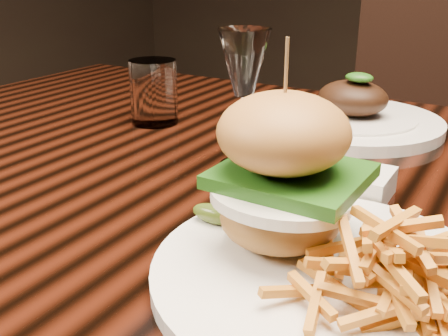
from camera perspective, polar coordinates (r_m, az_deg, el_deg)
The scene contains 7 objects.
dining_table at distance 0.72m, azimuth 9.92°, elevation -6.36°, with size 1.60×0.90×0.75m.
burger_plate at distance 0.44m, azimuth 10.67°, elevation -6.07°, with size 0.30×0.30×0.20m.
ramekin at distance 0.63m, azimuth 14.53°, elevation -1.65°, with size 0.07×0.07×0.03m, color white.
wine_glass at distance 0.67m, azimuth 2.22°, elevation 10.84°, with size 0.07×0.07×0.18m.
water_tumbler at distance 0.89m, azimuth -7.66°, elevation 8.19°, with size 0.08×0.08×0.11m, color white.
far_dish at distance 0.89m, azimuth 13.66°, elevation 5.40°, with size 0.30×0.30×0.09m.
chair_far at distance 1.58m, azimuth 21.41°, elevation 2.72°, with size 0.54×0.54×0.95m.
Camera 1 is at (0.21, -0.60, 1.00)m, focal length 42.00 mm.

